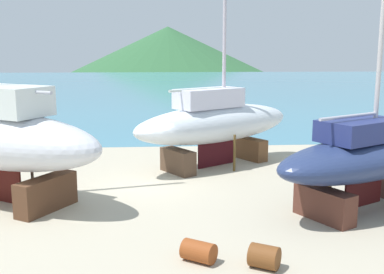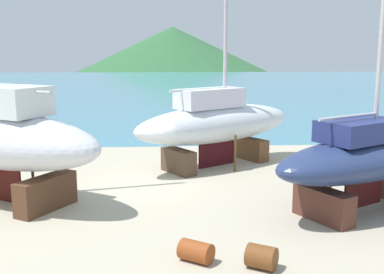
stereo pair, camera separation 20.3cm
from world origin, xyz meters
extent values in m
plane|color=#B3A992|center=(0.00, -3.98, 0.00)|extent=(47.63, 47.63, 0.00)
cube|color=teal|center=(0.00, 53.68, 0.00)|extent=(138.16, 91.50, 0.01)
cone|color=#306138|center=(3.47, 143.48, 0.00)|extent=(113.27, 113.27, 26.27)
cube|color=#533320|center=(-3.41, -3.07, 0.61)|extent=(1.87, 2.49, 1.22)
cylinder|color=#463528|center=(-4.61, -0.37, 0.98)|extent=(0.12, 0.12, 1.96)
cube|color=silver|center=(-5.07, -2.08, 3.86)|extent=(3.95, 3.39, 1.06)
cylinder|color=#B5B9C2|center=(-4.45, -2.45, 4.23)|extent=(2.97, 1.85, 0.12)
cube|color=#562E24|center=(6.17, -4.67, 0.54)|extent=(1.68, 2.26, 1.08)
cylinder|color=brown|center=(7.21, -2.36, 0.80)|extent=(0.12, 0.12, 1.60)
ellipsoid|color=navy|center=(7.95, -3.68, 1.90)|extent=(8.45, 6.37, 1.48)
cube|color=#441112|center=(7.95, -3.68, 0.64)|extent=(1.75, 1.02, 1.04)
cube|color=navy|center=(7.59, -3.88, 2.93)|extent=(3.36, 2.87, 0.74)
cylinder|color=#B8B6C4|center=(7.06, -4.17, 3.46)|extent=(2.55, 1.49, 0.12)
cube|color=brown|center=(5.34, 4.39, 0.56)|extent=(1.66, 2.02, 1.11)
cube|color=brown|center=(1.47, 1.83, 0.56)|extent=(1.66, 2.02, 1.11)
cylinder|color=brown|center=(2.67, 4.23, 0.87)|extent=(0.12, 0.12, 1.75)
cylinder|color=brown|center=(4.15, 1.98, 0.87)|extent=(0.12, 0.12, 1.75)
ellipsoid|color=white|center=(3.41, 3.11, 2.11)|extent=(9.09, 7.16, 1.83)
cube|color=#430F15|center=(3.41, 3.11, 0.56)|extent=(1.90, 1.30, 1.28)
cube|color=white|center=(3.02, 2.85, 3.39)|extent=(3.60, 3.07, 0.91)
cylinder|color=silver|center=(2.44, 2.47, 3.84)|extent=(2.78, 1.89, 0.12)
cylinder|color=brown|center=(3.38, -8.09, 0.32)|extent=(0.97, 0.93, 0.63)
cylinder|color=brown|center=(1.68, -7.59, 0.29)|extent=(1.06, 0.98, 0.58)
camera|label=1|loc=(0.69, -19.64, 5.70)|focal=44.35mm
camera|label=2|loc=(0.90, -19.65, 5.70)|focal=44.35mm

